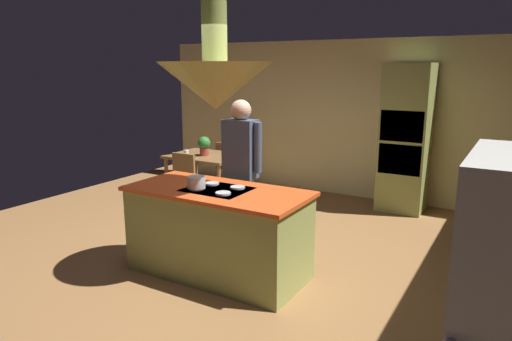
{
  "coord_description": "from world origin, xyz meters",
  "views": [
    {
      "loc": [
        2.62,
        -3.87,
        2.11
      ],
      "look_at": [
        0.1,
        0.4,
        1.0
      ],
      "focal_mm": 32.4,
      "sensor_mm": 36.0,
      "label": 1
    }
  ],
  "objects_px": {
    "chair_facing_island": "(180,179)",
    "person_at_island": "(241,165)",
    "kitchen_island": "(218,232)",
    "oven_tower": "(405,139)",
    "cooking_pot_on_cooktop": "(196,182)",
    "chair_by_back_wall": "(229,163)",
    "potted_plant_on_table": "(204,145)",
    "cup_on_table": "(186,153)",
    "dining_table": "(206,161)"
  },
  "relations": [
    {
      "from": "chair_facing_island",
      "to": "person_at_island",
      "type": "bearing_deg",
      "value": -25.45
    },
    {
      "from": "kitchen_island",
      "to": "oven_tower",
      "type": "distance_m",
      "value": 3.48
    },
    {
      "from": "cooking_pot_on_cooktop",
      "to": "chair_facing_island",
      "type": "bearing_deg",
      "value": 134.42
    },
    {
      "from": "chair_by_back_wall",
      "to": "cooking_pot_on_cooktop",
      "type": "distance_m",
      "value": 3.31
    },
    {
      "from": "oven_tower",
      "to": "chair_facing_island",
      "type": "relative_size",
      "value": 2.5
    },
    {
      "from": "person_at_island",
      "to": "chair_facing_island",
      "type": "xyz_separation_m",
      "value": [
        -1.54,
        0.73,
        -0.51
      ]
    },
    {
      "from": "oven_tower",
      "to": "potted_plant_on_table",
      "type": "distance_m",
      "value": 3.04
    },
    {
      "from": "kitchen_island",
      "to": "cooking_pot_on_cooktop",
      "type": "xyz_separation_m",
      "value": [
        -0.16,
        -0.13,
        0.53
      ]
    },
    {
      "from": "cup_on_table",
      "to": "cooking_pot_on_cooktop",
      "type": "height_order",
      "value": "cooking_pot_on_cooktop"
    },
    {
      "from": "person_at_island",
      "to": "cup_on_table",
      "type": "bearing_deg",
      "value": 146.3
    },
    {
      "from": "chair_by_back_wall",
      "to": "cooking_pot_on_cooktop",
      "type": "height_order",
      "value": "cooking_pot_on_cooktop"
    },
    {
      "from": "kitchen_island",
      "to": "oven_tower",
      "type": "relative_size",
      "value": 0.86
    },
    {
      "from": "person_at_island",
      "to": "chair_facing_island",
      "type": "height_order",
      "value": "person_at_island"
    },
    {
      "from": "chair_facing_island",
      "to": "chair_by_back_wall",
      "type": "distance_m",
      "value": 1.32
    },
    {
      "from": "kitchen_island",
      "to": "potted_plant_on_table",
      "type": "distance_m",
      "value": 2.69
    },
    {
      "from": "kitchen_island",
      "to": "cooking_pot_on_cooktop",
      "type": "bearing_deg",
      "value": -140.91
    },
    {
      "from": "chair_by_back_wall",
      "to": "cooking_pot_on_cooktop",
      "type": "relative_size",
      "value": 4.83
    },
    {
      "from": "potted_plant_on_table",
      "to": "chair_by_back_wall",
      "type": "bearing_deg",
      "value": 91.09
    },
    {
      "from": "person_at_island",
      "to": "potted_plant_on_table",
      "type": "height_order",
      "value": "person_at_island"
    },
    {
      "from": "chair_facing_island",
      "to": "chair_by_back_wall",
      "type": "height_order",
      "value": "same"
    },
    {
      "from": "person_at_island",
      "to": "cup_on_table",
      "type": "xyz_separation_m",
      "value": [
        -1.76,
        1.17,
        -0.21
      ]
    },
    {
      "from": "chair_facing_island",
      "to": "kitchen_island",
      "type": "bearing_deg",
      "value": -40.3
    },
    {
      "from": "cup_on_table",
      "to": "cooking_pot_on_cooktop",
      "type": "xyz_separation_m",
      "value": [
        1.76,
        -2.01,
        0.19
      ]
    },
    {
      "from": "chair_facing_island",
      "to": "chair_by_back_wall",
      "type": "xyz_separation_m",
      "value": [
        0.0,
        1.32,
        0.0
      ]
    },
    {
      "from": "oven_tower",
      "to": "cup_on_table",
      "type": "xyz_separation_m",
      "value": [
        -3.02,
        -1.36,
        -0.28
      ]
    },
    {
      "from": "kitchen_island",
      "to": "chair_facing_island",
      "type": "distance_m",
      "value": 2.23
    },
    {
      "from": "kitchen_island",
      "to": "cooking_pot_on_cooktop",
      "type": "distance_m",
      "value": 0.57
    },
    {
      "from": "person_at_island",
      "to": "chair_by_back_wall",
      "type": "bearing_deg",
      "value": 126.9
    },
    {
      "from": "chair_facing_island",
      "to": "chair_by_back_wall",
      "type": "relative_size",
      "value": 1.0
    },
    {
      "from": "chair_facing_island",
      "to": "cup_on_table",
      "type": "bearing_deg",
      "value": 116.5
    },
    {
      "from": "person_at_island",
      "to": "potted_plant_on_table",
      "type": "distance_m",
      "value": 2.02
    },
    {
      "from": "kitchen_island",
      "to": "cup_on_table",
      "type": "distance_m",
      "value": 2.71
    },
    {
      "from": "potted_plant_on_table",
      "to": "cooking_pot_on_cooktop",
      "type": "bearing_deg",
      "value": -54.84
    },
    {
      "from": "dining_table",
      "to": "potted_plant_on_table",
      "type": "xyz_separation_m",
      "value": [
        0.01,
        -0.06,
        0.27
      ]
    },
    {
      "from": "oven_tower",
      "to": "dining_table",
      "type": "height_order",
      "value": "oven_tower"
    },
    {
      "from": "oven_tower",
      "to": "cup_on_table",
      "type": "distance_m",
      "value": 3.32
    },
    {
      "from": "chair_by_back_wall",
      "to": "potted_plant_on_table",
      "type": "height_order",
      "value": "potted_plant_on_table"
    },
    {
      "from": "dining_table",
      "to": "potted_plant_on_table",
      "type": "height_order",
      "value": "potted_plant_on_table"
    },
    {
      "from": "dining_table",
      "to": "chair_facing_island",
      "type": "relative_size",
      "value": 1.3
    },
    {
      "from": "potted_plant_on_table",
      "to": "cup_on_table",
      "type": "relative_size",
      "value": 3.33
    },
    {
      "from": "oven_tower",
      "to": "cooking_pot_on_cooktop",
      "type": "height_order",
      "value": "oven_tower"
    },
    {
      "from": "oven_tower",
      "to": "chair_by_back_wall",
      "type": "xyz_separation_m",
      "value": [
        -2.8,
        -0.48,
        -0.58
      ]
    },
    {
      "from": "cooking_pot_on_cooktop",
      "to": "potted_plant_on_table",
      "type": "bearing_deg",
      "value": 125.16
    },
    {
      "from": "person_at_island",
      "to": "chair_by_back_wall",
      "type": "distance_m",
      "value": 2.61
    },
    {
      "from": "oven_tower",
      "to": "chair_facing_island",
      "type": "xyz_separation_m",
      "value": [
        -2.8,
        -1.8,
        -0.58
      ]
    },
    {
      "from": "kitchen_island",
      "to": "chair_by_back_wall",
      "type": "height_order",
      "value": "kitchen_island"
    },
    {
      "from": "oven_tower",
      "to": "kitchen_island",
      "type": "bearing_deg",
      "value": -108.74
    },
    {
      "from": "dining_table",
      "to": "potted_plant_on_table",
      "type": "relative_size",
      "value": 3.76
    },
    {
      "from": "chair_by_back_wall",
      "to": "cup_on_table",
      "type": "relative_size",
      "value": 9.67
    },
    {
      "from": "person_at_island",
      "to": "chair_facing_island",
      "type": "relative_size",
      "value": 2.02
    }
  ]
}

